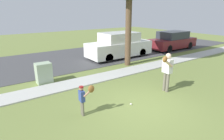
% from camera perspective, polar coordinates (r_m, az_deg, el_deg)
% --- Properties ---
extents(ground_plane, '(48.00, 48.00, 0.00)m').
position_cam_1_polar(ground_plane, '(9.80, -5.31, -3.09)').
color(ground_plane, olive).
extents(sidewalk_strip, '(36.00, 1.20, 0.06)m').
position_cam_1_polar(sidewalk_strip, '(9.88, -5.60, -2.75)').
color(sidewalk_strip, '#B2B2AD').
rests_on(sidewalk_strip, ground).
extents(road_surface, '(36.00, 6.80, 0.02)m').
position_cam_1_polar(road_surface, '(14.27, -15.59, 3.00)').
color(road_surface, '#424244').
rests_on(road_surface, ground).
extents(person_adult, '(0.73, 0.62, 1.73)m').
position_cam_1_polar(person_adult, '(8.42, 16.29, 0.41)').
color(person_adult, '#6B6656').
rests_on(person_adult, ground).
extents(person_child, '(0.47, 0.45, 1.10)m').
position_cam_1_polar(person_child, '(6.43, -8.46, -7.79)').
color(person_child, '#6B6656').
rests_on(person_child, ground).
extents(baseball, '(0.07, 0.07, 0.07)m').
position_cam_1_polar(baseball, '(7.34, 5.75, -10.24)').
color(baseball, white).
rests_on(baseball, ground).
extents(utility_cabinet, '(0.72, 0.57, 1.02)m').
position_cam_1_polar(utility_cabinet, '(9.82, -19.96, -0.90)').
color(utility_cabinet, '#9EB293').
rests_on(utility_cabinet, ground).
extents(parked_van_white, '(5.00, 1.95, 1.88)m').
position_cam_1_polar(parked_van_white, '(14.33, 2.20, 7.36)').
color(parked_van_white, silver).
rests_on(parked_van_white, road_surface).
extents(parked_suv_maroon, '(4.70, 1.90, 1.63)m').
position_cam_1_polar(parked_suv_maroon, '(18.36, 17.82, 8.45)').
color(parked_suv_maroon, maroon).
rests_on(parked_suv_maroon, road_surface).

